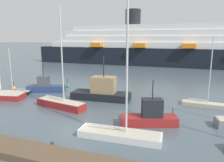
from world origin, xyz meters
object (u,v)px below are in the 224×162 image
(sailboat_5, at_px, (15,92))
(channel_buoy_1, at_px, (172,117))
(sailboat_3, at_px, (120,132))
(cruise_ship, at_px, (188,47))
(channel_buoy_2, at_px, (14,88))
(sailboat_4, at_px, (61,103))
(channel_buoy_0, at_px, (68,86))
(fishing_boat_0, at_px, (45,87))
(fishing_boat_2, at_px, (150,116))
(fishing_boat_1, at_px, (102,91))
(sailboat_2, at_px, (204,103))

(sailboat_5, height_order, channel_buoy_1, sailboat_5)
(channel_buoy_1, bearing_deg, sailboat_3, -123.10)
(cruise_ship, bearing_deg, channel_buoy_2, -122.15)
(sailboat_4, height_order, channel_buoy_0, sailboat_4)
(fishing_boat_0, distance_m, fishing_boat_2, 19.00)
(channel_buoy_0, bearing_deg, fishing_boat_2, -34.98)
(fishing_boat_0, relative_size, channel_buoy_1, 4.86)
(fishing_boat_1, relative_size, channel_buoy_2, 6.10)
(fishing_boat_2, relative_size, channel_buoy_2, 4.19)
(fishing_boat_1, height_order, fishing_boat_2, fishing_boat_1)
(channel_buoy_0, distance_m, cruise_ship, 42.11)
(fishing_boat_1, bearing_deg, channel_buoy_1, -28.27)
(fishing_boat_0, bearing_deg, sailboat_2, 161.71)
(sailboat_3, height_order, channel_buoy_1, sailboat_3)
(fishing_boat_0, relative_size, fishing_boat_2, 1.05)
(sailboat_3, relative_size, channel_buoy_2, 10.00)
(sailboat_3, distance_m, sailboat_4, 10.48)
(sailboat_3, height_order, sailboat_4, sailboat_3)
(sailboat_2, relative_size, channel_buoy_1, 7.06)
(sailboat_5, height_order, cruise_ship, cruise_ship)
(cruise_ship, bearing_deg, channel_buoy_0, -117.29)
(cruise_ship, bearing_deg, fishing_boat_1, -104.65)
(channel_buoy_0, bearing_deg, sailboat_2, -8.44)
(fishing_boat_0, distance_m, channel_buoy_1, 20.16)
(channel_buoy_2, bearing_deg, fishing_boat_1, 0.09)
(fishing_boat_1, bearing_deg, sailboat_2, 1.89)
(sailboat_3, bearing_deg, sailboat_2, 55.43)
(sailboat_5, xyz_separation_m, channel_buoy_0, (5.12, 6.43, -0.05))
(sailboat_5, relative_size, channel_buoy_2, 5.13)
(cruise_ship, bearing_deg, fishing_boat_0, -116.96)
(fishing_boat_1, xyz_separation_m, channel_buoy_1, (9.62, -4.23, -0.87))
(sailboat_2, bearing_deg, channel_buoy_1, -117.62)
(channel_buoy_0, bearing_deg, sailboat_4, -62.86)
(fishing_boat_1, distance_m, fishing_boat_2, 10.04)
(sailboat_2, relative_size, channel_buoy_0, 5.30)
(fishing_boat_1, bearing_deg, fishing_boat_0, 170.68)
(channel_buoy_1, bearing_deg, fishing_boat_2, -130.97)
(channel_buoy_0, relative_size, channel_buoy_1, 1.33)
(sailboat_4, bearing_deg, fishing_boat_0, 148.99)
(sailboat_2, height_order, cruise_ship, cruise_ship)
(sailboat_2, relative_size, fishing_boat_1, 1.05)
(sailboat_3, xyz_separation_m, fishing_boat_2, (1.89, 3.66, 0.29))
(fishing_boat_2, distance_m, cruise_ship, 48.65)
(fishing_boat_1, xyz_separation_m, cruise_ship, (10.77, 41.83, 4.31))
(sailboat_4, relative_size, sailboat_5, 1.71)
(sailboat_4, height_order, fishing_boat_1, sailboat_4)
(fishing_boat_0, relative_size, cruise_ship, 0.06)
(fishing_boat_0, relative_size, channel_buoy_2, 4.41)
(fishing_boat_1, distance_m, cruise_ship, 43.40)
(sailboat_2, distance_m, sailboat_5, 26.56)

